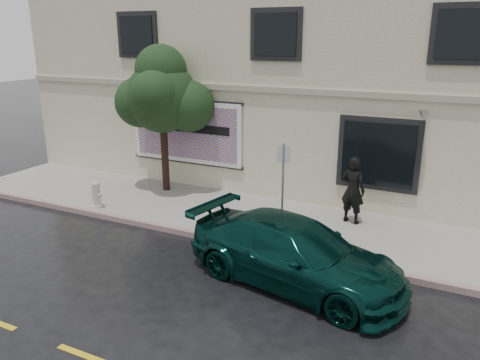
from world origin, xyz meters
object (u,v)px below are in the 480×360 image
at_px(street_tree, 162,98).
at_px(car, 295,253).
at_px(fire_hydrant, 96,195).
at_px(pedestrian, 353,190).

bearing_deg(street_tree, car, -32.86).
xyz_separation_m(car, fire_hydrant, (-6.84, 1.45, -0.14)).
xyz_separation_m(car, street_tree, (-5.96, 3.85, 2.55)).
bearing_deg(fire_hydrant, pedestrian, 12.15).
bearing_deg(pedestrian, fire_hydrant, 32.43).
relative_size(pedestrian, street_tree, 0.44).
distance_m(car, pedestrian, 3.71).
bearing_deg(fire_hydrant, street_tree, 64.89).
relative_size(street_tree, fire_hydrant, 5.03).
height_order(car, fire_hydrant, car).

